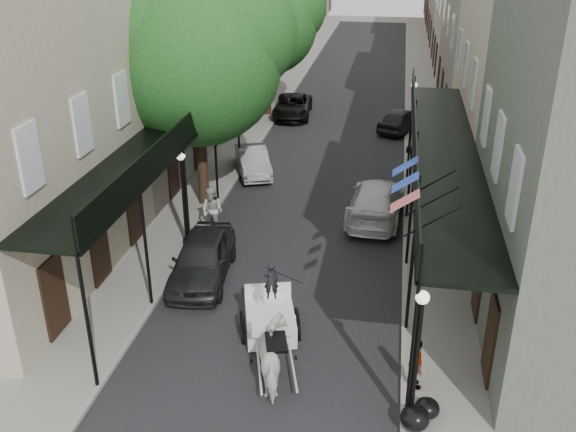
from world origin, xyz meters
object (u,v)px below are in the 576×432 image
at_px(pedestrian_sidewalk_right, 416,364).
at_px(car_right_near, 376,201).
at_px(carriage, 269,297).
at_px(car_right_far, 401,120).
at_px(horse, 277,358).
at_px(car_left_far, 293,106).
at_px(tree_far, 273,19).
at_px(car_left_mid, 253,161).
at_px(pedestrian_walking, 212,211).
at_px(lamppost_right_far, 412,117).
at_px(lamppost_left, 184,198).
at_px(car_left_near, 203,258).
at_px(pedestrian_sidewalk_left, 230,119).
at_px(tree_near, 207,52).
at_px(lamppost_right_near, 416,357).

bearing_deg(pedestrian_sidewalk_right, car_right_near, -6.77).
xyz_separation_m(carriage, car_right_far, (3.67, 20.65, -0.40)).
distance_m(horse, car_left_far, 25.27).
distance_m(tree_far, car_left_mid, 11.46).
relative_size(pedestrian_walking, car_right_far, 0.47).
height_order(lamppost_right_far, pedestrian_walking, lamppost_right_far).
height_order(pedestrian_sidewalk_right, car_right_near, pedestrian_sidewalk_right).
distance_m(pedestrian_sidewalk_right, car_left_far, 25.72).
bearing_deg(lamppost_left, car_right_near, 29.82).
relative_size(carriage, car_left_near, 0.61).
relative_size(car_left_near, car_right_near, 0.88).
bearing_deg(car_left_far, pedestrian_sidewalk_right, -77.27).
height_order(pedestrian_sidewalk_left, car_left_far, pedestrian_sidewalk_left).
bearing_deg(pedestrian_sidewalk_right, tree_far, 4.09).
xyz_separation_m(tree_near, car_right_far, (7.80, 11.96, -5.81)).
bearing_deg(car_left_near, car_right_near, 41.39).
height_order(tree_far, lamppost_left, tree_far).
bearing_deg(tree_near, tree_far, 90.19).
bearing_deg(car_right_far, car_left_near, 91.67).
bearing_deg(tree_near, pedestrian_sidewalk_right, -52.29).
xyz_separation_m(pedestrian_sidewalk_right, car_left_near, (-7.08, 4.68, -0.09)).
bearing_deg(car_right_far, pedestrian_sidewalk_left, 37.95).
xyz_separation_m(lamppost_left, pedestrian_walking, (0.60, 1.44, -1.11)).
bearing_deg(carriage, tree_far, 84.86).
distance_m(tree_far, pedestrian_sidewalk_left, 6.99).
relative_size(tree_near, car_left_near, 2.12).
relative_size(tree_near, car_right_far, 2.42).
bearing_deg(lamppost_right_near, car_right_near, 96.56).
height_order(horse, car_right_near, horse).
relative_size(lamppost_right_near, lamppost_right_far, 1.00).
bearing_deg(carriage, lamppost_left, 116.19).
xyz_separation_m(lamppost_right_near, pedestrian_walking, (-7.60, 9.44, -1.11)).
bearing_deg(pedestrian_walking, car_left_far, 106.64).
relative_size(tree_far, car_left_mid, 2.21).
xyz_separation_m(pedestrian_sidewalk_left, car_right_near, (8.53, -9.42, -0.29)).
relative_size(horse, car_left_near, 0.43).
distance_m(tree_far, horse, 26.13).
relative_size(car_left_far, car_right_far, 1.19).
relative_size(lamppost_left, horse, 1.89).
bearing_deg(car_left_far, car_left_near, -93.16).
bearing_deg(lamppost_right_near, pedestrian_sidewalk_left, 114.90).
bearing_deg(lamppost_left, car_right_far, 64.49).
bearing_deg(pedestrian_sidewalk_left, pedestrian_walking, 81.04).
xyz_separation_m(tree_far, lamppost_left, (0.15, -18.18, -3.79)).
height_order(tree_near, horse, tree_near).
xyz_separation_m(tree_far, horse, (4.86, -25.18, -5.01)).
height_order(tree_far, horse, tree_far).
relative_size(lamppost_right_near, horse, 1.89).
bearing_deg(tree_far, tree_near, -89.81).
distance_m(pedestrian_sidewalk_right, car_right_far, 22.83).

